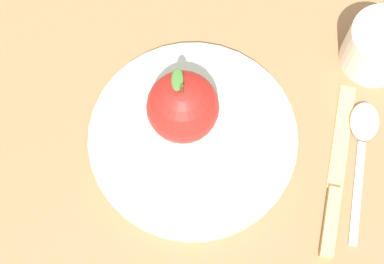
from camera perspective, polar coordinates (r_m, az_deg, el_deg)
The scene contains 6 objects.
ground_plane at distance 0.65m, azimuth 1.21°, elevation -0.17°, with size 2.40×2.40×0.00m, color olive.
dinner_plate at distance 0.64m, azimuth -0.00°, elevation -0.36°, with size 0.24×0.24×0.01m.
apple at distance 0.61m, azimuth -0.94°, elevation 2.53°, with size 0.08×0.08×0.09m.
cup at distance 0.70m, azimuth 18.42°, elevation 8.33°, with size 0.08×0.08×0.06m.
knife at distance 0.65m, azimuth 14.30°, elevation -5.05°, with size 0.17×0.15×0.01m.
spoon at distance 0.68m, azimuth 16.89°, elevation -0.42°, with size 0.14×0.12×0.01m.
Camera 1 is at (-0.19, 0.12, 0.62)m, focal length 52.82 mm.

